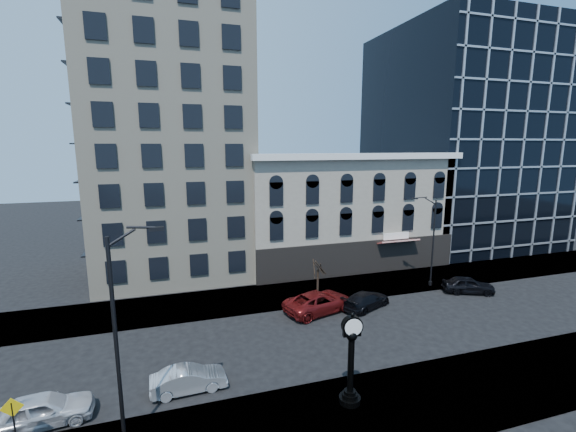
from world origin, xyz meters
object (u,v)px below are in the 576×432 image
object	(u,v)px
street_clock	(351,363)
warning_sign	(13,416)
street_lamp_near	(130,280)
car_near_b	(189,379)
car_near_a	(42,410)

from	to	relation	value
street_clock	warning_sign	size ratio (longest dim) A/B	1.85
street_lamp_near	warning_sign	bearing A→B (deg)	167.93
street_lamp_near	car_near_b	xyz separation A→B (m)	(2.22, 3.25, -7.07)
street_clock	car_near_b	xyz separation A→B (m)	(-7.92, 3.65, -1.69)
street_clock	car_near_b	size ratio (longest dim) A/B	1.22
street_clock	car_near_b	world-z (taller)	street_clock
street_lamp_near	car_near_b	size ratio (longest dim) A/B	2.47
street_clock	car_near_b	bearing A→B (deg)	162.71
street_clock	street_lamp_near	distance (m)	11.48
street_clock	street_lamp_near	world-z (taller)	street_lamp_near
warning_sign	car_near_a	bearing A→B (deg)	71.08
street_lamp_near	car_near_b	world-z (taller)	street_lamp_near
street_lamp_near	car_near_a	distance (m)	8.78
warning_sign	car_near_a	xyz separation A→B (m)	(0.45, 1.91, -1.20)
street_lamp_near	warning_sign	xyz separation A→B (m)	(-5.09, 0.74, -5.77)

